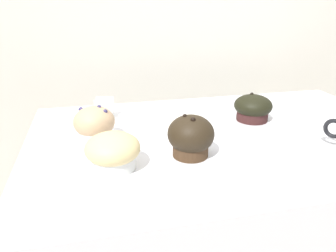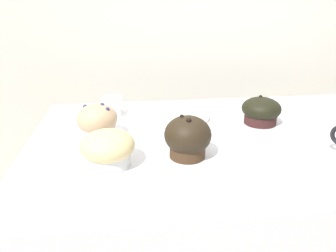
% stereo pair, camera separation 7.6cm
% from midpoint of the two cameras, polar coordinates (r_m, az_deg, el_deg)
% --- Properties ---
extents(wall_back, '(3.20, 0.10, 1.80)m').
position_cam_midpoint_polar(wall_back, '(1.40, -0.88, 6.35)').
color(wall_back, beige).
rests_on(wall_back, ground).
extents(muffin_front_center, '(0.11, 0.11, 0.08)m').
position_cam_midpoint_polar(muffin_front_center, '(0.94, 12.34, 3.06)').
color(muffin_front_center, '#391C1B').
rests_on(muffin_front_center, display_counter).
extents(muffin_back_left, '(0.10, 0.10, 0.10)m').
position_cam_midpoint_polar(muffin_back_left, '(0.70, 0.91, -1.97)').
color(muffin_back_left, '#432D1B').
rests_on(muffin_back_left, display_counter).
extents(muffin_back_right, '(0.10, 0.10, 0.09)m').
position_cam_midpoint_polar(muffin_back_right, '(0.81, -15.34, 0.21)').
color(muffin_back_right, silver).
rests_on(muffin_back_right, display_counter).
extents(muffin_front_left, '(0.11, 0.11, 0.08)m').
position_cam_midpoint_polar(muffin_front_left, '(0.67, -12.83, -4.40)').
color(muffin_front_left, silver).
rests_on(muffin_front_left, display_counter).
extents(serving_plate, '(0.19, 0.19, 0.01)m').
position_cam_midpoint_polar(serving_plate, '(0.95, -2.03, 1.71)').
color(serving_plate, beige).
rests_on(serving_plate, display_counter).
extents(price_card, '(0.06, 0.05, 0.06)m').
position_cam_midpoint_polar(price_card, '(0.95, -13.29, 3.02)').
color(price_card, white).
rests_on(price_card, display_counter).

